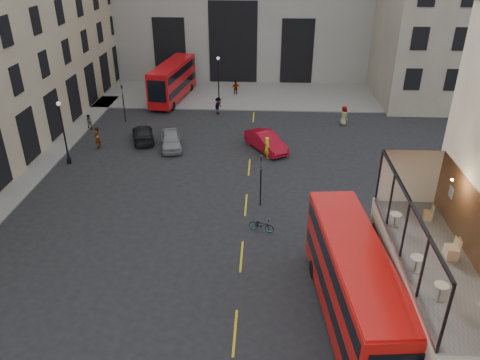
# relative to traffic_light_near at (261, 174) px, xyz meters

# --- Properties ---
(ground) EXTENTS (140.00, 140.00, 0.00)m
(ground) POSITION_rel_traffic_light_near_xyz_m (1.00, -12.00, -2.42)
(ground) COLOR black
(ground) RESTS_ON ground
(host_frontage) EXTENTS (3.00, 11.00, 4.50)m
(host_frontage) POSITION_rel_traffic_light_near_xyz_m (7.50, -12.00, -0.17)
(host_frontage) COLOR #BDB08E
(host_frontage) RESTS_ON ground
(cafe_floor) EXTENTS (3.00, 10.00, 0.10)m
(cafe_floor) POSITION_rel_traffic_light_near_xyz_m (7.50, -12.00, 2.12)
(cafe_floor) COLOR slate
(cafe_floor) RESTS_ON host_frontage
(gateway) EXTENTS (35.00, 10.60, 18.00)m
(gateway) POSITION_rel_traffic_light_near_xyz_m (-4.00, 35.99, 6.96)
(gateway) COLOR #98968E
(gateway) RESTS_ON ground
(building_right) EXTENTS (16.60, 18.60, 20.00)m
(building_right) POSITION_rel_traffic_light_near_xyz_m (21.00, 27.97, 7.97)
(building_right) COLOR #A29582
(building_right) RESTS_ON ground
(pavement_far) EXTENTS (40.00, 12.00, 0.12)m
(pavement_far) POSITION_rel_traffic_light_near_xyz_m (-5.00, 26.00, -2.36)
(pavement_far) COLOR slate
(pavement_far) RESTS_ON ground
(traffic_light_near) EXTENTS (0.16, 0.20, 3.80)m
(traffic_light_near) POSITION_rel_traffic_light_near_xyz_m (0.00, 0.00, 0.00)
(traffic_light_near) COLOR black
(traffic_light_near) RESTS_ON ground
(traffic_light_far) EXTENTS (0.16, 0.20, 3.80)m
(traffic_light_far) POSITION_rel_traffic_light_near_xyz_m (-14.00, 16.00, 0.00)
(traffic_light_far) COLOR black
(traffic_light_far) RESTS_ON ground
(street_lamp_a) EXTENTS (0.36, 0.36, 5.33)m
(street_lamp_a) POSITION_rel_traffic_light_near_xyz_m (-16.00, 6.00, -0.03)
(street_lamp_a) COLOR black
(street_lamp_a) RESTS_ON ground
(street_lamp_b) EXTENTS (0.36, 0.36, 5.33)m
(street_lamp_b) POSITION_rel_traffic_light_near_xyz_m (-5.00, 22.00, -0.03)
(street_lamp_b) COLOR black
(street_lamp_b) RESTS_ON ground
(bus_near) EXTENTS (3.51, 11.06, 4.34)m
(bus_near) POSITION_rel_traffic_light_near_xyz_m (4.50, -10.95, 0.01)
(bus_near) COLOR red
(bus_near) RESTS_ON ground
(bus_far) EXTENTS (3.78, 10.71, 4.18)m
(bus_far) POSITION_rel_traffic_light_near_xyz_m (-10.39, 23.61, -0.07)
(bus_far) COLOR #BB0D10
(bus_far) RESTS_ON ground
(car_a) EXTENTS (2.69, 4.65, 1.49)m
(car_a) POSITION_rel_traffic_light_near_xyz_m (-8.10, 9.65, -1.68)
(car_a) COLOR gray
(car_a) RESTS_ON ground
(car_b) EXTENTS (4.10, 5.07, 1.62)m
(car_b) POSITION_rel_traffic_light_near_xyz_m (0.33, 9.64, -1.61)
(car_b) COLOR maroon
(car_b) RESTS_ON ground
(car_c) EXTENTS (3.11, 4.89, 1.32)m
(car_c) POSITION_rel_traffic_light_near_xyz_m (-11.00, 11.21, -1.77)
(car_c) COLOR black
(car_c) RESTS_ON ground
(bicycle) EXTENTS (1.74, 1.03, 0.86)m
(bicycle) POSITION_rel_traffic_light_near_xyz_m (0.13, -3.22, -1.99)
(bicycle) COLOR gray
(bicycle) RESTS_ON ground
(cyclist) EXTENTS (0.69, 0.81, 1.89)m
(cyclist) POSITION_rel_traffic_light_near_xyz_m (0.45, 7.98, -1.48)
(cyclist) COLOR #DBEB18
(cyclist) RESTS_ON ground
(pedestrian_a) EXTENTS (0.74, 0.58, 1.52)m
(pedestrian_a) POSITION_rel_traffic_light_near_xyz_m (-16.82, 13.60, -1.66)
(pedestrian_a) COLOR gray
(pedestrian_a) RESTS_ON ground
(pedestrian_b) EXTENTS (1.06, 1.33, 1.81)m
(pedestrian_b) POSITION_rel_traffic_light_near_xyz_m (-4.76, 18.80, -1.52)
(pedestrian_b) COLOR gray
(pedestrian_b) RESTS_ON ground
(pedestrian_c) EXTENTS (1.11, 0.71, 1.75)m
(pedestrian_c) POSITION_rel_traffic_light_near_xyz_m (-3.32, 25.52, -1.55)
(pedestrian_c) COLOR gray
(pedestrian_c) RESTS_ON ground
(pedestrian_d) EXTENTS (0.99, 1.12, 1.93)m
(pedestrian_d) POSITION_rel_traffic_light_near_xyz_m (8.03, 16.29, -1.46)
(pedestrian_d) COLOR gray
(pedestrian_d) RESTS_ON ground
(pedestrian_e) EXTENTS (0.54, 0.76, 1.97)m
(pedestrian_e) POSITION_rel_traffic_light_near_xyz_m (-14.56, 9.14, -1.44)
(pedestrian_e) COLOR gray
(pedestrian_e) RESTS_ON ground
(cafe_table_near) EXTENTS (0.55, 0.55, 0.69)m
(cafe_table_near) POSITION_rel_traffic_light_near_xyz_m (6.88, -14.38, 2.63)
(cafe_table_near) COLOR beige
(cafe_table_near) RESTS_ON cafe_floor
(cafe_table_mid) EXTENTS (0.56, 0.56, 0.70)m
(cafe_table_mid) POSITION_rel_traffic_light_near_xyz_m (6.45, -12.73, 2.64)
(cafe_table_mid) COLOR beige
(cafe_table_mid) RESTS_ON cafe_floor
(cafe_table_far) EXTENTS (0.54, 0.54, 0.68)m
(cafe_table_far) POSITION_rel_traffic_light_near_xyz_m (6.39, -9.38, 2.62)
(cafe_table_far) COLOR beige
(cafe_table_far) RESTS_ON cafe_floor
(cafe_chair_b) EXTENTS (0.54, 0.54, 0.98)m
(cafe_chair_b) POSITION_rel_traffic_light_near_xyz_m (8.24, -11.77, 2.47)
(cafe_chair_b) COLOR tan
(cafe_chair_b) RESTS_ON cafe_floor
(cafe_chair_c) EXTENTS (0.43, 0.43, 0.86)m
(cafe_chair_c) POSITION_rel_traffic_light_near_xyz_m (8.25, -11.54, 2.44)
(cafe_chair_c) COLOR #D9C27D
(cafe_chair_c) RESTS_ON cafe_floor
(cafe_chair_d) EXTENTS (0.44, 0.44, 0.79)m
(cafe_chair_d) POSITION_rel_traffic_light_near_xyz_m (8.15, -8.66, 2.41)
(cafe_chair_d) COLOR tan
(cafe_chair_d) RESTS_ON cafe_floor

